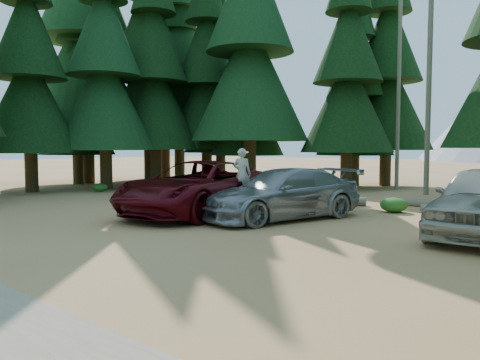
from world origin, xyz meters
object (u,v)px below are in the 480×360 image
Objects in this scene: frisbee_player at (242,173)px; log_left at (306,199)px; silver_minivan_center at (282,194)px; log_mid at (439,205)px; red_pickup at (199,187)px.

log_left is (-0.00, 4.02, -1.21)m from frisbee_player.
silver_minivan_center reaches higher than log_mid.
log_left is 1.35× the size of log_mid.
silver_minivan_center reaches higher than log_left.
log_left is (-1.55, 3.94, -0.62)m from silver_minivan_center.
log_mid is at bearing 39.17° from red_pickup.
red_pickup reaches higher than log_mid.
red_pickup is 5.02m from log_left.
log_left is 4.94m from log_mid.
red_pickup is 1.86× the size of log_mid.
silver_minivan_center is (2.78, 0.88, -0.11)m from red_pickup.
silver_minivan_center is at bearing 8.34° from red_pickup.
log_left reaches higher than log_mid.
red_pickup is at bearing -122.72° from log_left.
red_pickup is 1.19× the size of silver_minivan_center.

